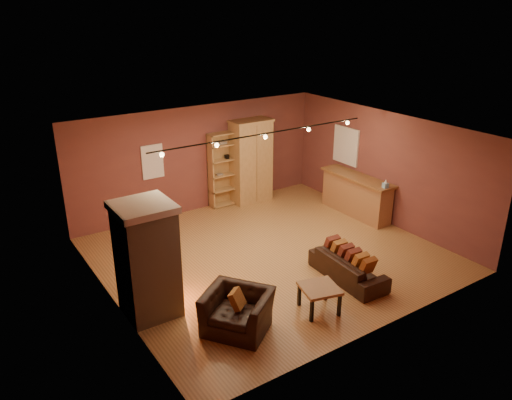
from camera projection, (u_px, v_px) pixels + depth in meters
floor at (270, 255)px, 11.11m from camera, size 7.00×7.00×0.00m
ceiling at (271, 132)px, 10.07m from camera, size 7.00×7.00×0.00m
back_wall at (199, 159)px, 13.10m from camera, size 7.00×0.02×2.80m
left_wall at (108, 236)px, 8.78m from camera, size 0.02×6.50×2.80m
right_wall at (385, 168)px, 12.39m from camera, size 0.02×6.50×2.80m
fireplace at (148, 260)px, 8.68m from camera, size 1.01×0.98×2.12m
back_window at (152, 162)px, 12.36m from camera, size 0.56×0.04×0.86m
bookcase at (223, 169)px, 13.48m from camera, size 0.84×0.33×2.04m
armoire at (251, 161)px, 13.70m from camera, size 1.14×0.65×2.32m
bar_counter at (356, 195)px, 13.04m from camera, size 0.59×2.20×1.05m
tissue_box at (386, 184)px, 12.02m from camera, size 0.15×0.15×0.23m
right_window at (346, 146)px, 13.36m from camera, size 0.05×0.90×1.00m
loveseat at (348, 263)px, 10.01m from camera, size 0.62×1.79×0.75m
armchair at (237, 305)px, 8.42m from camera, size 1.22×1.30×0.95m
coffee_table at (319, 290)px, 8.96m from camera, size 0.79×0.79×0.49m
track_rail at (265, 135)px, 10.26m from camera, size 5.20×0.09×0.13m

